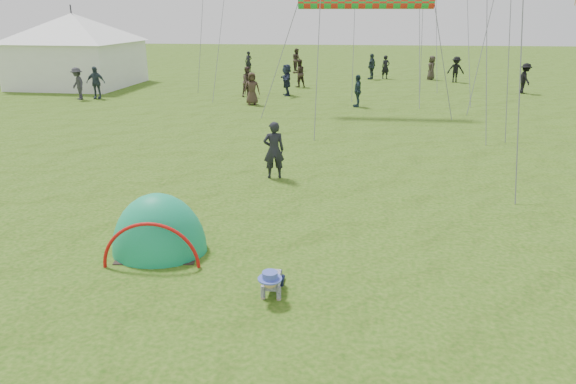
# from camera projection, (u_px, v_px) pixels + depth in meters

# --- Properties ---
(ground) EXTENTS (140.00, 140.00, 0.00)m
(ground) POSITION_uv_depth(u_px,v_px,m) (275.00, 277.00, 9.39)
(ground) COLOR #1D4B0A
(crawling_toddler) EXTENTS (0.53, 0.75, 0.56)m
(crawling_toddler) POSITION_uv_depth(u_px,v_px,m) (272.00, 280.00, 8.71)
(crawling_toddler) COLOR black
(crawling_toddler) RESTS_ON ground
(popup_tent) EXTENTS (2.05, 1.75, 2.45)m
(popup_tent) POSITION_uv_depth(u_px,v_px,m) (161.00, 251.00, 10.41)
(popup_tent) COLOR #199B75
(popup_tent) RESTS_ON ground
(standing_adult) EXTENTS (0.69, 0.54, 1.66)m
(standing_adult) POSITION_uv_depth(u_px,v_px,m) (274.00, 150.00, 14.74)
(standing_adult) COLOR black
(standing_adult) RESTS_ON ground
(event_marquee) EXTENTS (7.33, 7.33, 4.84)m
(event_marquee) POSITION_uv_depth(u_px,v_px,m) (76.00, 47.00, 32.89)
(event_marquee) COLOR white
(event_marquee) RESTS_ON ground
(crowd_person_0) EXTENTS (0.68, 0.56, 1.59)m
(crowd_person_0) POSITION_uv_depth(u_px,v_px,m) (249.00, 62.00, 41.23)
(crowd_person_0) COLOR black
(crowd_person_0) RESTS_ON ground
(crowd_person_1) EXTENTS (1.02, 1.02, 1.68)m
(crowd_person_1) POSITION_uv_depth(u_px,v_px,m) (248.00, 82.00, 29.08)
(crowd_person_1) COLOR #44342F
(crowd_person_1) RESTS_ON ground
(crowd_person_2) EXTENTS (0.45, 0.97, 1.61)m
(crowd_person_2) POSITION_uv_depth(u_px,v_px,m) (358.00, 91.00, 25.93)
(crowd_person_2) COLOR #21353D
(crowd_person_2) RESTS_ON ground
(crowd_person_3) EXTENTS (1.27, 1.22, 1.73)m
(crowd_person_3) POSITION_uv_depth(u_px,v_px,m) (78.00, 84.00, 28.08)
(crowd_person_3) COLOR #2F2E35
(crowd_person_3) RESTS_ON ground
(crowd_person_4) EXTENTS (0.92, 0.72, 1.65)m
(crowd_person_4) POSITION_uv_depth(u_px,v_px,m) (252.00, 89.00, 26.50)
(crowd_person_4) COLOR #3B2C23
(crowd_person_4) RESTS_ON ground
(crowd_person_5) EXTENTS (1.22, 1.47, 1.58)m
(crowd_person_5) POSITION_uv_depth(u_px,v_px,m) (58.00, 64.00, 39.58)
(crowd_person_5) COLOR #212732
(crowd_person_5) RESTS_ON ground
(crowd_person_7) EXTENTS (0.97, 1.06, 1.78)m
(crowd_person_7) POSITION_uv_depth(u_px,v_px,m) (297.00, 60.00, 41.87)
(crowd_person_7) COLOR #3B2F28
(crowd_person_7) RESTS_ON ground
(crowd_person_8) EXTENTS (0.87, 1.14, 1.80)m
(crowd_person_8) POSITION_uv_depth(u_px,v_px,m) (372.00, 66.00, 36.53)
(crowd_person_8) COLOR #28363B
(crowd_person_8) RESTS_ON ground
(crowd_person_9) EXTENTS (0.71, 1.17, 1.76)m
(crowd_person_9) POSITION_uv_depth(u_px,v_px,m) (525.00, 78.00, 30.18)
(crowd_person_9) COLOR black
(crowd_person_9) RESTS_ON ground
(crowd_person_10) EXTENTS (0.59, 0.85, 1.66)m
(crowd_person_10) POSITION_uv_depth(u_px,v_px,m) (432.00, 68.00, 36.30)
(crowd_person_10) COLOR #322B24
(crowd_person_10) RESTS_ON ground
(crowd_person_11) EXTENTS (0.90, 1.72, 1.77)m
(crowd_person_11) POSITION_uv_depth(u_px,v_px,m) (287.00, 80.00, 29.43)
(crowd_person_11) COLOR #222B3F
(crowd_person_11) RESTS_ON ground
(crowd_person_12) EXTENTS (0.71, 0.60, 1.65)m
(crowd_person_12) POSITION_uv_depth(u_px,v_px,m) (386.00, 67.00, 36.78)
(crowd_person_12) COLOR black
(crowd_person_12) RESTS_ON ground
(crowd_person_13) EXTENTS (1.06, 0.99, 1.74)m
(crowd_person_13) POSITION_uv_depth(u_px,v_px,m) (299.00, 73.00, 32.75)
(crowd_person_13) COLOR #322821
(crowd_person_13) RESTS_ON ground
(crowd_person_14) EXTENTS (1.06, 0.51, 1.76)m
(crowd_person_14) POSITION_uv_depth(u_px,v_px,m) (96.00, 83.00, 28.36)
(crowd_person_14) COLOR #2F3C47
(crowd_person_14) RESTS_ON ground
(crowd_person_15) EXTENTS (1.15, 0.71, 1.72)m
(crowd_person_15) POSITION_uv_depth(u_px,v_px,m) (456.00, 69.00, 34.98)
(crowd_person_15) COLOR black
(crowd_person_15) RESTS_ON ground
(crowd_person_16) EXTENTS (1.01, 1.03, 1.79)m
(crowd_person_16) POSITION_uv_depth(u_px,v_px,m) (88.00, 57.00, 43.93)
(crowd_person_16) COLOR #443B32
(crowd_person_16) RESTS_ON ground
(rainbow_tube_kite) EXTENTS (6.07, 0.64, 0.64)m
(rainbow_tube_kite) POSITION_uv_depth(u_px,v_px,m) (365.00, 2.00, 23.15)
(rainbow_tube_kite) COLOR red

